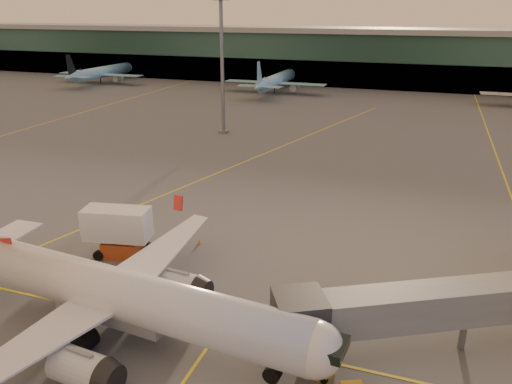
% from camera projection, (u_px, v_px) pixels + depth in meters
% --- Properties ---
extents(ground, '(600.00, 600.00, 0.00)m').
position_uv_depth(ground, '(121.00, 363.00, 35.13)').
color(ground, '#4C4F54').
rests_on(ground, ground).
extents(taxi_markings, '(100.12, 173.00, 0.01)m').
position_uv_depth(taxi_markings, '(245.00, 170.00, 76.76)').
color(taxi_markings, yellow).
rests_on(taxi_markings, ground).
extents(terminal, '(400.00, 20.00, 17.60)m').
position_uv_depth(terminal, '(375.00, 57.00, 157.50)').
color(terminal, '#19382D').
rests_on(terminal, ground).
extents(mast_west_near, '(2.40, 2.40, 25.60)m').
position_uv_depth(mast_west_near, '(222.00, 56.00, 94.57)').
color(mast_west_near, slate).
rests_on(mast_west_near, ground).
extents(distant_aircraft_row, '(225.00, 34.00, 13.00)m').
position_uv_depth(distant_aircraft_row, '(189.00, 88.00, 156.23)').
color(distant_aircraft_row, '#7FBCD5').
rests_on(distant_aircraft_row, ground).
extents(main_airplane, '(36.01, 32.51, 10.86)m').
position_uv_depth(main_airplane, '(113.00, 294.00, 37.09)').
color(main_airplane, silver).
rests_on(main_airplane, ground).
extents(jet_bridge, '(26.74, 16.49, 5.53)m').
position_uv_depth(jet_bridge, '(486.00, 302.00, 35.63)').
color(jet_bridge, slate).
rests_on(jet_bridge, ground).
extents(catering_truck, '(6.91, 4.02, 5.03)m').
position_uv_depth(catering_truck, '(118.00, 229.00, 49.53)').
color(catering_truck, '#A74017').
rests_on(catering_truck, ground).
extents(gpu_cart, '(2.52, 1.94, 1.30)m').
position_uv_depth(gpu_cart, '(317.00, 366.00, 33.94)').
color(gpu_cart, '#C69018').
rests_on(gpu_cart, ground).
extents(cone_wing_left, '(0.42, 0.42, 0.53)m').
position_uv_depth(cone_wing_left, '(199.00, 242.00, 52.80)').
color(cone_wing_left, orange).
rests_on(cone_wing_left, ground).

